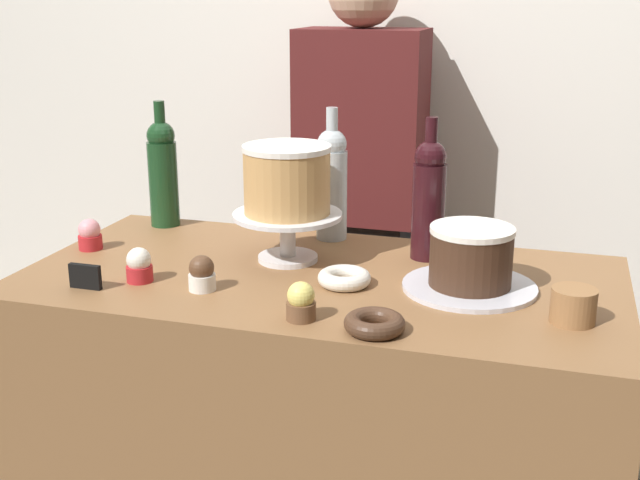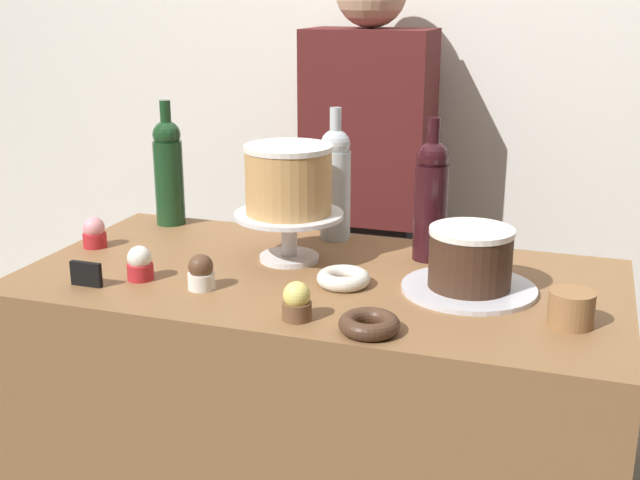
% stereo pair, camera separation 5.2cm
% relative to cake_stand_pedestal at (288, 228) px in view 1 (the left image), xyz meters
% --- Properties ---
extents(back_wall, '(6.00, 0.05, 2.60)m').
position_rel_cake_stand_pedestal_xyz_m(back_wall, '(0.10, 0.82, 0.31)').
color(back_wall, silver).
rests_on(back_wall, ground_plane).
extents(display_counter, '(1.29, 0.65, 0.91)m').
position_rel_cake_stand_pedestal_xyz_m(display_counter, '(0.10, -0.08, -0.53)').
color(display_counter, brown).
rests_on(display_counter, ground_plane).
extents(cake_stand_pedestal, '(0.25, 0.25, 0.11)m').
position_rel_cake_stand_pedestal_xyz_m(cake_stand_pedestal, '(0.00, 0.00, 0.00)').
color(cake_stand_pedestal, silver).
rests_on(cake_stand_pedestal, display_counter).
extents(white_layer_cake, '(0.20, 0.20, 0.15)m').
position_rel_cake_stand_pedestal_xyz_m(white_layer_cake, '(0.00, -0.00, 0.11)').
color(white_layer_cake, tan).
rests_on(white_layer_cake, cake_stand_pedestal).
extents(silver_serving_platter, '(0.28, 0.28, 0.01)m').
position_rel_cake_stand_pedestal_xyz_m(silver_serving_platter, '(0.42, -0.07, -0.07)').
color(silver_serving_platter, silver).
rests_on(silver_serving_platter, display_counter).
extents(chocolate_round_cake, '(0.17, 0.17, 0.12)m').
position_rel_cake_stand_pedestal_xyz_m(chocolate_round_cake, '(0.42, -0.07, -0.01)').
color(chocolate_round_cake, '#3D2619').
rests_on(chocolate_round_cake, silver_serving_platter).
extents(wine_bottle_green, '(0.08, 0.08, 0.33)m').
position_rel_cake_stand_pedestal_xyz_m(wine_bottle_green, '(-0.41, 0.19, 0.07)').
color(wine_bottle_green, '#193D1E').
rests_on(wine_bottle_green, display_counter).
extents(wine_bottle_dark_red, '(0.08, 0.08, 0.33)m').
position_rel_cake_stand_pedestal_xyz_m(wine_bottle_dark_red, '(0.30, 0.11, 0.07)').
color(wine_bottle_dark_red, black).
rests_on(wine_bottle_dark_red, display_counter).
extents(wine_bottle_clear, '(0.08, 0.08, 0.33)m').
position_rel_cake_stand_pedestal_xyz_m(wine_bottle_clear, '(0.05, 0.20, 0.07)').
color(wine_bottle_clear, '#B2BCC1').
rests_on(wine_bottle_clear, display_counter).
extents(cupcake_chocolate, '(0.06, 0.06, 0.07)m').
position_rel_cake_stand_pedestal_xyz_m(cupcake_chocolate, '(-0.11, -0.23, -0.04)').
color(cupcake_chocolate, white).
rests_on(cupcake_chocolate, display_counter).
extents(cupcake_lemon, '(0.06, 0.06, 0.07)m').
position_rel_cake_stand_pedestal_xyz_m(cupcake_lemon, '(0.14, -0.32, -0.04)').
color(cupcake_lemon, brown).
rests_on(cupcake_lemon, display_counter).
extents(cupcake_vanilla, '(0.06, 0.06, 0.07)m').
position_rel_cake_stand_pedestal_xyz_m(cupcake_vanilla, '(-0.26, -0.22, -0.04)').
color(cupcake_vanilla, red).
rests_on(cupcake_vanilla, display_counter).
extents(cupcake_strawberry, '(0.06, 0.06, 0.07)m').
position_rel_cake_stand_pedestal_xyz_m(cupcake_strawberry, '(-0.48, -0.06, -0.04)').
color(cupcake_strawberry, red).
rests_on(cupcake_strawberry, display_counter).
extents(donut_chocolate, '(0.11, 0.11, 0.03)m').
position_rel_cake_stand_pedestal_xyz_m(donut_chocolate, '(0.28, -0.34, -0.06)').
color(donut_chocolate, '#472D1E').
rests_on(donut_chocolate, display_counter).
extents(donut_sugar, '(0.11, 0.11, 0.03)m').
position_rel_cake_stand_pedestal_xyz_m(donut_sugar, '(0.17, -0.12, -0.06)').
color(donut_sugar, silver).
rests_on(donut_sugar, display_counter).
extents(cookie_stack, '(0.08, 0.08, 0.07)m').
position_rel_cake_stand_pedestal_xyz_m(cookie_stack, '(0.62, -0.19, -0.04)').
color(cookie_stack, olive).
rests_on(cookie_stack, display_counter).
extents(price_sign_chalkboard, '(0.07, 0.01, 0.05)m').
position_rel_cake_stand_pedestal_xyz_m(price_sign_chalkboard, '(-0.34, -0.30, -0.05)').
color(price_sign_chalkboard, black).
rests_on(price_sign_chalkboard, display_counter).
extents(barista_figure, '(0.36, 0.22, 1.60)m').
position_rel_cake_stand_pedestal_xyz_m(barista_figure, '(0.02, 0.61, -0.15)').
color(barista_figure, black).
rests_on(barista_figure, ground_plane).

